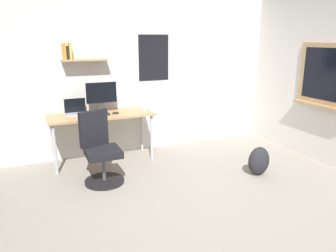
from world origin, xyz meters
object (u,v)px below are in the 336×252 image
at_px(laptop, 76,111).
at_px(backpack, 259,161).
at_px(monitor_primary, 101,95).
at_px(keyboard, 97,115).
at_px(desk, 102,119).
at_px(computer_mouse, 116,113).
at_px(coffee_mug, 144,108).
at_px(office_chair, 100,152).

bearing_deg(laptop, backpack, -34.29).
xyz_separation_m(monitor_primary, keyboard, (-0.12, -0.17, -0.26)).
bearing_deg(desk, computer_mouse, -20.28).
bearing_deg(backpack, monitor_primary, 141.36).
distance_m(desk, backpack, 2.38).
bearing_deg(keyboard, monitor_primary, 55.68).
bearing_deg(laptop, keyboard, -38.83).
xyz_separation_m(keyboard, coffee_mug, (0.76, 0.05, 0.04)).
relative_size(desk, office_chair, 1.64).
bearing_deg(desk, backpack, -36.21).
xyz_separation_m(laptop, monitor_primary, (0.39, -0.05, 0.22)).
relative_size(laptop, keyboard, 0.84).
distance_m(monitor_primary, keyboard, 0.33).
relative_size(office_chair, coffee_mug, 10.33).
bearing_deg(coffee_mug, monitor_primary, 169.29).
height_order(desk, office_chair, office_chair).
height_order(monitor_primary, backpack, monitor_primary).
height_order(coffee_mug, backpack, coffee_mug).
distance_m(desk, coffee_mug, 0.69).
bearing_deg(office_chair, desk, 75.67).
relative_size(monitor_primary, coffee_mug, 5.04).
distance_m(desk, computer_mouse, 0.23).
distance_m(desk, keyboard, 0.14).
xyz_separation_m(monitor_primary, coffee_mug, (0.64, -0.12, -0.22)).
xyz_separation_m(office_chair, computer_mouse, (0.39, 0.64, 0.37)).
relative_size(desk, monitor_primary, 3.35).
distance_m(office_chair, coffee_mug, 1.18).
relative_size(laptop, coffee_mug, 3.37).
relative_size(desk, keyboard, 4.20).
bearing_deg(backpack, laptop, 145.71).
bearing_deg(keyboard, office_chair, -99.34).
distance_m(laptop, coffee_mug, 1.04).
bearing_deg(computer_mouse, monitor_primary, 133.74).
bearing_deg(office_chair, monitor_primary, 74.73).
bearing_deg(keyboard, backpack, -33.62).
distance_m(office_chair, laptop, 0.97).
bearing_deg(backpack, office_chair, 162.30).
height_order(desk, coffee_mug, coffee_mug).
xyz_separation_m(laptop, computer_mouse, (0.55, -0.22, -0.04)).
xyz_separation_m(office_chair, keyboard, (0.11, 0.64, 0.36)).
bearing_deg(monitor_primary, backpack, -38.64).
xyz_separation_m(laptop, keyboard, (0.27, -0.22, -0.04)).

